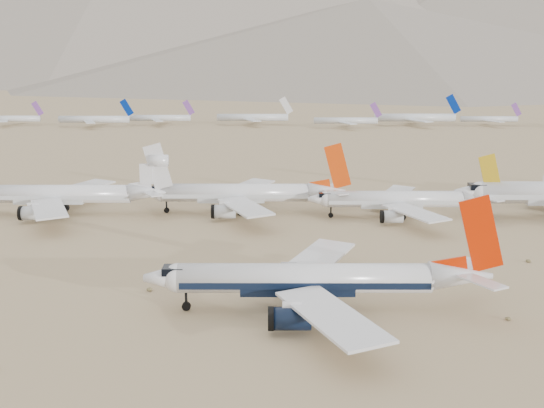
{
  "coord_description": "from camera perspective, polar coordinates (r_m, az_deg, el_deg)",
  "views": [
    {
      "loc": [
        -9.96,
        -92.46,
        37.21
      ],
      "look_at": [
        -10.27,
        50.84,
        7.0
      ],
      "focal_mm": 45.0,
      "sensor_mm": 36.0,
      "label": 1
    }
  ],
  "objects": [
    {
      "name": "main_airliner",
      "position": [
        103.34,
        4.01,
        -6.31
      ],
      "size": [
        51.06,
        49.87,
        18.02
      ],
      "color": "silver",
      "rests_on": "ground"
    },
    {
      "name": "desert_scrub",
      "position": [
        79.56,
        -12.7,
        -16.06
      ],
      "size": [
        219.83,
        121.67,
        0.63
      ],
      "color": "brown",
      "rests_on": "ground"
    },
    {
      "name": "row2_gold_tail",
      "position": [
        166.88,
        10.91,
        0.34
      ],
      "size": [
        44.06,
        43.09,
        15.69
      ],
      "color": "silver",
      "rests_on": "ground"
    },
    {
      "name": "row2_white_trijet",
      "position": [
        174.75,
        -16.88,
        0.82
      ],
      "size": [
        50.29,
        49.15,
        17.82
      ],
      "color": "silver",
      "rests_on": "ground"
    },
    {
      "name": "ground",
      "position": [
        100.17,
        5.91,
        -9.97
      ],
      "size": [
        7000.0,
        7000.0,
        0.0
      ],
      "primitive_type": "plane",
      "color": "#907854",
      "rests_on": "ground"
    },
    {
      "name": "distant_storage_row",
      "position": [
        396.89,
        2.95,
        7.15
      ],
      "size": [
        523.23,
        61.34,
        16.04
      ],
      "color": "silver",
      "rests_on": "ground"
    },
    {
      "name": "row2_orange_tail",
      "position": [
        169.04,
        -2.35,
        0.89
      ],
      "size": [
        49.29,
        48.22,
        17.58
      ],
      "color": "silver",
      "rests_on": "ground"
    }
  ]
}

